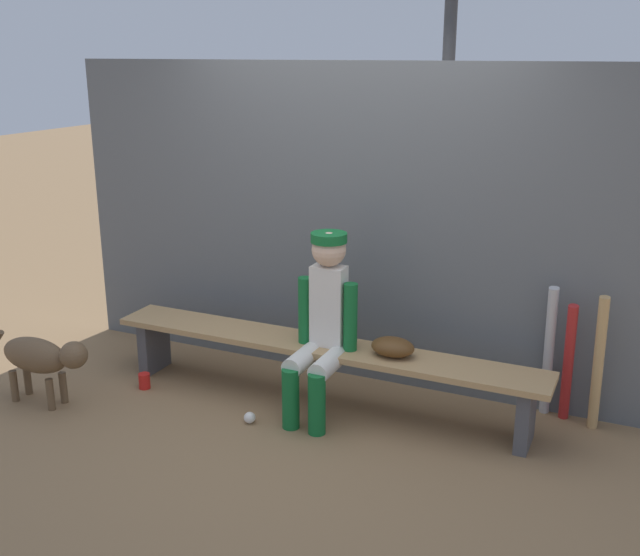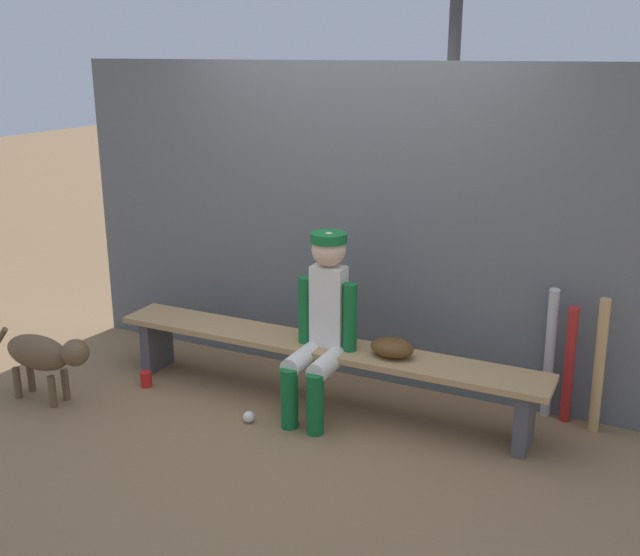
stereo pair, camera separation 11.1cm
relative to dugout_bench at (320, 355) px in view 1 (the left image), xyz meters
name	(u,v)px [view 1 (the left image)]	position (x,y,z in m)	size (l,w,h in m)	color
ground_plane	(320,403)	(0.00, 0.00, -0.35)	(30.00, 30.00, 0.00)	olive
chainlink_fence	(352,227)	(0.00, 0.54, 0.76)	(4.45, 0.03, 2.22)	#595E63
dugout_bench	(320,355)	(0.00, 0.00, 0.00)	(3.00, 0.36, 0.44)	tan
player_seated	(322,320)	(0.06, -0.11, 0.29)	(0.41, 0.55, 1.19)	silver
baseball_glove	(393,347)	(0.50, 0.00, 0.14)	(0.28, 0.20, 0.12)	#593819
bat_aluminum_silver	(549,352)	(1.40, 0.44, 0.10)	(0.06, 0.06, 0.90)	#B7B7BC
bat_aluminum_red	(568,363)	(1.52, 0.41, 0.06)	(0.06, 0.06, 0.81)	#B22323
bat_wood_tan	(598,364)	(1.70, 0.37, 0.10)	(0.06, 0.06, 0.89)	tan
baseball	(250,418)	(-0.29, -0.44, -0.31)	(0.07, 0.07, 0.07)	white
cup_on_ground	(144,381)	(-1.22, -0.30, -0.30)	(0.08, 0.08, 0.11)	red
cup_on_bench	(338,336)	(0.11, 0.05, 0.14)	(0.08, 0.08, 0.11)	silver
scoreboard	(558,8)	(1.10, 1.72, 2.22)	(1.96, 0.27, 3.74)	#3F3F42
dog	(41,357)	(-1.68, -0.76, -0.02)	(0.84, 0.20, 0.49)	brown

